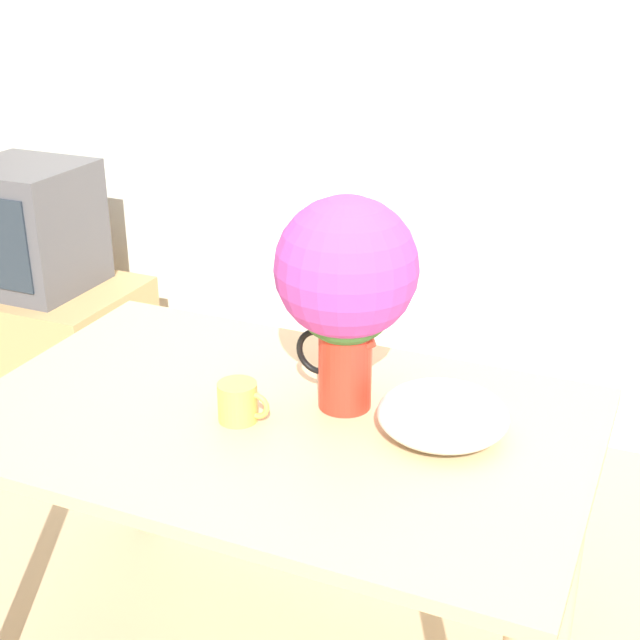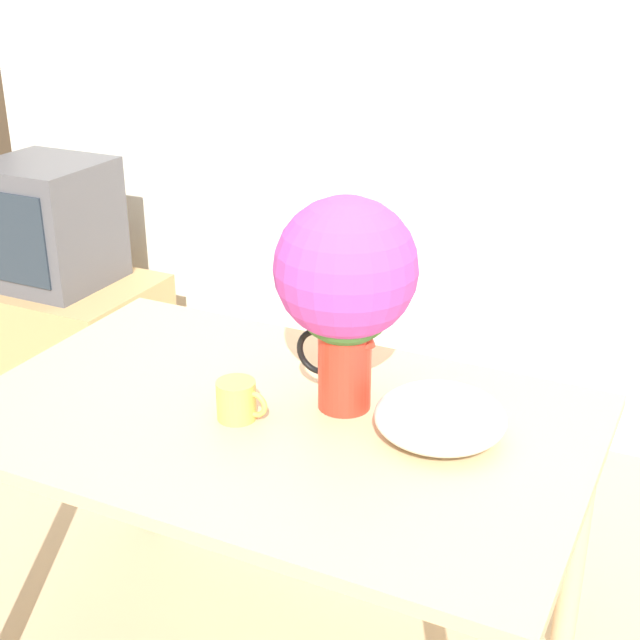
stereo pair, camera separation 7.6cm
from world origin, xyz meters
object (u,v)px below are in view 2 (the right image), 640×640
at_px(white_bowl, 440,417).
at_px(tv_set, 48,223).
at_px(flower_vase, 346,282).
at_px(coffee_mug, 237,400).

bearing_deg(white_bowl, tv_set, 154.30).
xyz_separation_m(flower_vase, coffee_mug, (-0.19, -0.15, -0.26)).
height_order(flower_vase, coffee_mug, flower_vase).
bearing_deg(tv_set, white_bowl, -25.70).
relative_size(coffee_mug, white_bowl, 0.43).
height_order(flower_vase, tv_set, flower_vase).
distance_m(flower_vase, white_bowl, 0.35).
distance_m(white_bowl, tv_set, 2.09).
bearing_deg(flower_vase, coffee_mug, -140.90).
bearing_deg(white_bowl, flower_vase, 170.84).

